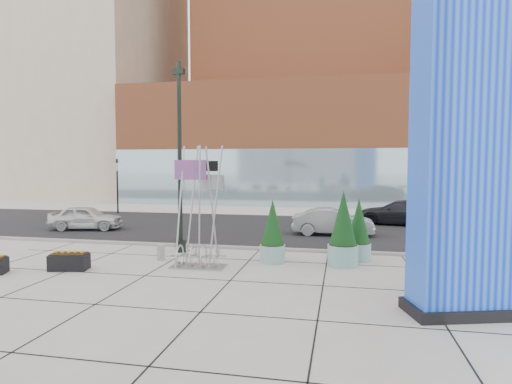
% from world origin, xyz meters
% --- Properties ---
extents(ground, '(160.00, 160.00, 0.00)m').
position_xyz_m(ground, '(0.00, 0.00, 0.00)').
color(ground, '#9E9991').
rests_on(ground, ground).
extents(street_asphalt, '(80.00, 12.00, 0.02)m').
position_xyz_m(street_asphalt, '(0.00, 10.00, 0.01)').
color(street_asphalt, black).
rests_on(street_asphalt, ground).
extents(curb_edge, '(80.00, 0.30, 0.12)m').
position_xyz_m(curb_edge, '(0.00, 4.00, 0.06)').
color(curb_edge, gray).
rests_on(curb_edge, ground).
extents(tower_podium, '(34.00, 10.00, 11.00)m').
position_xyz_m(tower_podium, '(1.00, 27.00, 5.50)').
color(tower_podium, '#A75430').
rests_on(tower_podium, ground).
extents(tower_glass_front, '(34.00, 0.60, 5.00)m').
position_xyz_m(tower_glass_front, '(1.00, 22.20, 2.50)').
color(tower_glass_front, '#8CA5B2').
rests_on(tower_glass_front, ground).
extents(building_beige_left, '(18.00, 20.00, 34.00)m').
position_xyz_m(building_beige_left, '(-26.00, 34.00, 17.00)').
color(building_beige_left, gray).
rests_on(building_beige_left, ground).
extents(blue_pylon, '(3.30, 2.15, 10.14)m').
position_xyz_m(blue_pylon, '(7.71, -2.76, 4.90)').
color(blue_pylon, '#0D31C9').
rests_on(blue_pylon, ground).
extents(lamp_post, '(0.52, 0.44, 8.06)m').
position_xyz_m(lamp_post, '(-2.26, 2.95, 3.30)').
color(lamp_post, black).
rests_on(lamp_post, ground).
extents(public_art_sculpture, '(2.01, 1.07, 4.48)m').
position_xyz_m(public_art_sculpture, '(-0.60, 0.51, 1.18)').
color(public_art_sculpture, '#A8ABAD').
rests_on(public_art_sculpture, ground).
extents(concrete_bollard, '(0.32, 0.32, 0.62)m').
position_xyz_m(concrete_bollard, '(-2.43, 1.30, 0.31)').
color(concrete_bollard, gray).
rests_on(concrete_bollard, ground).
extents(overhead_street_sign, '(1.83, 0.63, 3.92)m').
position_xyz_m(overhead_street_sign, '(-1.97, 3.80, 3.37)').
color(overhead_street_sign, black).
rests_on(overhead_street_sign, ground).
extents(round_planter_east, '(1.13, 1.13, 2.82)m').
position_xyz_m(round_planter_east, '(4.60, 1.80, 1.33)').
color(round_planter_east, '#80ACA6').
rests_on(round_planter_east, ground).
extents(round_planter_mid, '(0.98, 0.98, 2.46)m').
position_xyz_m(round_planter_mid, '(5.20, 2.82, 1.16)').
color(round_planter_mid, '#80ACA6').
rests_on(round_planter_mid, ground).
extents(round_planter_west, '(0.98, 0.98, 2.45)m').
position_xyz_m(round_planter_west, '(1.94, 1.80, 1.16)').
color(round_planter_west, '#80ACA6').
rests_on(round_planter_west, ground).
extents(box_planter_north, '(1.42, 0.91, 0.72)m').
position_xyz_m(box_planter_north, '(-5.03, -0.79, 0.33)').
color(box_planter_north, black).
rests_on(box_planter_north, ground).
extents(car_white_west, '(4.26, 2.38, 1.37)m').
position_xyz_m(car_white_west, '(-9.78, 7.54, 0.68)').
color(car_white_west, silver).
rests_on(car_white_west, ground).
extents(car_silver_mid, '(4.26, 1.51, 1.40)m').
position_xyz_m(car_silver_mid, '(4.09, 8.50, 0.70)').
color(car_silver_mid, '#929599').
rests_on(car_silver_mid, ground).
extents(car_dark_east, '(5.57, 3.11, 1.52)m').
position_xyz_m(car_dark_east, '(8.08, 13.13, 0.76)').
color(car_dark_east, black).
rests_on(car_dark_east, ground).
extents(traffic_signal, '(0.15, 0.18, 4.10)m').
position_xyz_m(traffic_signal, '(-12.00, 15.00, 2.30)').
color(traffic_signal, black).
rests_on(traffic_signal, ground).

